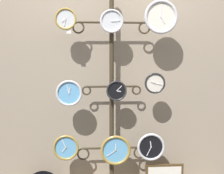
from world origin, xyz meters
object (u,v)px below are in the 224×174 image
display_stand (112,135)px  clock_middle_center (116,91)px  clock_bottom_right (151,147)px  clock_top_center (112,21)px  clock_top_left (66,19)px  clock_bottom_center (116,150)px  clock_bottom_left (66,148)px  clock_middle_right (155,83)px  clock_middle_left (69,93)px  clock_top_right (161,17)px

display_stand → clock_middle_center: size_ratio=11.11×
clock_bottom_right → clock_middle_center: bearing=-177.4°
clock_top_center → clock_middle_center: size_ratio=1.13×
clock_top_left → clock_middle_center: clock_top_left is taller
clock_top_center → clock_bottom_center: (0.04, -0.01, -1.19)m
clock_bottom_left → display_stand: bearing=14.2°
clock_bottom_left → clock_bottom_center: bearing=2.4°
clock_middle_right → clock_middle_center: bearing=179.1°
clock_middle_center → clock_top_left: bearing=178.8°
clock_top_left → clock_middle_center: bearing=-1.2°
clock_middle_right → clock_bottom_left: 1.01m
display_stand → clock_middle_right: display_stand is taller
clock_middle_right → clock_bottom_right: (-0.02, 0.02, -0.61)m
clock_top_left → clock_middle_right: 0.99m
clock_bottom_center → clock_bottom_right: 0.34m
clock_middle_left → clock_top_right: bearing=-0.2°
display_stand → clock_middle_center: (0.04, -0.10, 0.44)m
clock_middle_center → clock_bottom_center: 0.56m
clock_top_right → clock_middle_left: (-0.83, 0.00, -0.68)m
clock_middle_right → clock_bottom_left: (-0.82, -0.00, -0.59)m
clock_top_left → clock_middle_left: size_ratio=0.82×
clock_top_center → clock_middle_right: size_ratio=1.10×
display_stand → clock_bottom_center: bearing=-71.1°
display_stand → clock_top_center: bearing=-93.6°
display_stand → clock_middle_right: 0.65m
display_stand → clock_bottom_right: size_ratio=7.87×
display_stand → clock_bottom_left: size_ratio=8.79×
clock_middle_left → clock_bottom_right: size_ratio=0.90×
clock_middle_center → clock_bottom_left: clock_middle_center is taller
clock_middle_right → clock_bottom_center: size_ratio=0.68×
clock_bottom_left → clock_bottom_right: bearing=1.6°
display_stand → clock_bottom_right: bearing=-13.3°
clock_bottom_right → clock_middle_right: bearing=-39.7°
clock_top_left → clock_middle_left: (0.02, -0.02, -0.66)m
clock_top_center → clock_bottom_center: size_ratio=0.75×
clock_top_right → clock_middle_left: size_ratio=1.29×
clock_middle_right → clock_middle_left: bearing=-179.5°
clock_top_left → clock_bottom_right: size_ratio=0.73×
clock_top_left → clock_middle_left: bearing=-45.0°
clock_middle_center → clock_bottom_right: 0.63m
display_stand → clock_top_right: 1.20m
clock_top_left → clock_top_center: size_ratio=0.91×
clock_top_right → clock_top_center: bearing=175.9°
display_stand → clock_middle_left: display_stand is taller
clock_top_right → clock_middle_center: clock_top_right is taller
clock_middle_left → clock_middle_center: (0.43, 0.01, 0.02)m
clock_bottom_left → clock_bottom_right: 0.79m
clock_bottom_left → clock_middle_center: bearing=0.9°
clock_bottom_left → clock_top_left: bearing=52.2°
clock_bottom_right → display_stand: bearing=166.7°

